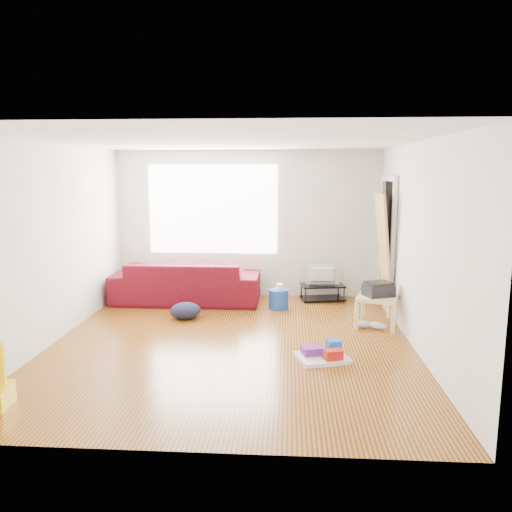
# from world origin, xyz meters

# --- Properties ---
(room) EXTENTS (4.51, 5.01, 2.51)m
(room) POSITION_xyz_m (0.07, 0.15, 1.25)
(room) COLOR #522208
(room) RESTS_ON ground
(sofa) EXTENTS (2.39, 0.94, 0.70)m
(sofa) POSITION_xyz_m (-0.97, 1.95, 0.00)
(sofa) COLOR #530112
(sofa) RESTS_ON ground
(tv_stand) EXTENTS (0.77, 0.52, 0.27)m
(tv_stand) POSITION_xyz_m (1.28, 2.22, 0.14)
(tv_stand) COLOR black
(tv_stand) RESTS_ON ground
(tv) EXTENTS (0.57, 0.07, 0.33)m
(tv) POSITION_xyz_m (1.28, 2.22, 0.43)
(tv) COLOR black
(tv) RESTS_ON tv_stand
(side_table) EXTENTS (0.68, 0.68, 0.44)m
(side_table) POSITION_xyz_m (1.95, 0.81, 0.37)
(side_table) COLOR #DCBF7A
(side_table) RESTS_ON ground
(printer) EXTENTS (0.46, 0.41, 0.20)m
(printer) POSITION_xyz_m (1.95, 0.81, 0.54)
(printer) COLOR black
(printer) RESTS_ON side_table
(bucket) EXTENTS (0.38, 0.38, 0.31)m
(bucket) POSITION_xyz_m (0.55, 1.65, 0.00)
(bucket) COLOR #1943B2
(bucket) RESTS_ON ground
(toilet_paper) EXTENTS (0.11, 0.11, 0.10)m
(toilet_paper) POSITION_xyz_m (0.57, 1.63, 0.20)
(toilet_paper) COLOR white
(toilet_paper) RESTS_ON bucket
(cleaning_tray) EXTENTS (0.66, 0.59, 0.20)m
(cleaning_tray) POSITION_xyz_m (1.12, -0.49, 0.06)
(cleaning_tray) COLOR silver
(cleaning_tray) RESTS_ON ground
(backpack) EXTENTS (0.52, 0.46, 0.25)m
(backpack) POSITION_xyz_m (-0.80, 1.00, 0.00)
(backpack) COLOR black
(backpack) RESTS_ON ground
(sneakers) EXTENTS (0.45, 0.23, 0.10)m
(sneakers) POSITION_xyz_m (1.85, 0.71, 0.05)
(sneakers) COLOR silver
(sneakers) RESTS_ON ground
(door_panel) EXTENTS (0.23, 0.73, 1.83)m
(door_panel) POSITION_xyz_m (2.13, 1.49, 0.00)
(door_panel) COLOR #A1824B
(door_panel) RESTS_ON ground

